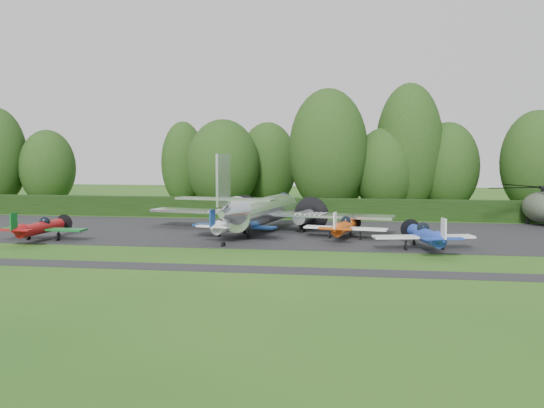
% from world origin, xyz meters
% --- Properties ---
extents(ground, '(160.00, 160.00, 0.00)m').
position_xyz_m(ground, '(0.00, 0.00, 0.00)').
color(ground, '#214F16').
rests_on(ground, ground).
extents(apron, '(70.00, 18.00, 0.01)m').
position_xyz_m(apron, '(0.00, 10.00, 0.00)').
color(apron, black).
rests_on(apron, ground).
extents(taxiway_verge, '(70.00, 2.00, 0.00)m').
position_xyz_m(taxiway_verge, '(0.00, -6.00, 0.00)').
color(taxiway_verge, black).
rests_on(taxiway_verge, ground).
extents(hedgerow, '(90.00, 1.60, 2.00)m').
position_xyz_m(hedgerow, '(0.00, 21.00, 0.00)').
color(hedgerow, black).
rests_on(hedgerow, ground).
extents(transport_plane, '(20.84, 15.98, 6.68)m').
position_xyz_m(transport_plane, '(-0.49, 9.16, 1.86)').
color(transport_plane, silver).
rests_on(transport_plane, ground).
extents(light_plane_red, '(6.43, 6.77, 2.47)m').
position_xyz_m(light_plane_red, '(-15.80, 2.20, 1.03)').
color(light_plane_red, maroon).
rests_on(light_plane_red, ground).
extents(light_plane_white, '(6.64, 6.98, 2.55)m').
position_xyz_m(light_plane_white, '(-2.29, 5.95, 1.06)').
color(light_plane_white, white).
rests_on(light_plane_white, ground).
extents(light_plane_orange, '(6.27, 6.60, 2.41)m').
position_xyz_m(light_plane_orange, '(6.19, 6.45, 1.00)').
color(light_plane_orange, '#C1430B').
rests_on(light_plane_orange, ground).
extents(light_plane_blue, '(6.75, 7.09, 2.59)m').
position_xyz_m(light_plane_blue, '(11.71, 2.03, 1.08)').
color(light_plane_blue, '#1B38A7').
rests_on(light_plane_blue, ground).
extents(helicopter, '(11.04, 12.93, 3.56)m').
position_xyz_m(helicopter, '(23.28, 18.11, 1.91)').
color(helicopter, '#3B4434').
rests_on(helicopter, ground).
extents(tree_0, '(7.55, 7.55, 11.03)m').
position_xyz_m(tree_0, '(25.50, 28.63, 5.50)').
color(tree_0, black).
rests_on(tree_0, ground).
extents(tree_1, '(6.98, 6.98, 9.32)m').
position_xyz_m(tree_1, '(9.71, 29.51, 4.65)').
color(tree_1, black).
rests_on(tree_1, ground).
extents(tree_2, '(5.45, 5.45, 10.46)m').
position_xyz_m(tree_2, '(-15.03, 34.74, 5.21)').
color(tree_2, black).
rests_on(tree_2, ground).
extents(tree_3, '(8.32, 8.32, 10.35)m').
position_xyz_m(tree_3, '(-8.48, 28.89, 5.17)').
color(tree_3, black).
rests_on(tree_3, ground).
extents(tree_4, '(7.08, 7.08, 10.24)m').
position_xyz_m(tree_4, '(-4.11, 33.91, 5.11)').
color(tree_4, black).
rests_on(tree_4, ground).
extents(tree_5, '(6.98, 6.98, 9.96)m').
position_xyz_m(tree_5, '(16.73, 31.43, 4.97)').
color(tree_5, black).
rests_on(tree_5, ground).
extents(tree_9, '(8.66, 8.66, 13.55)m').
position_xyz_m(tree_9, '(3.55, 28.02, 6.77)').
color(tree_9, black).
rests_on(tree_9, ground).
extents(tree_10, '(6.77, 6.77, 9.38)m').
position_xyz_m(tree_10, '(-31.30, 31.07, 4.68)').
color(tree_10, black).
rests_on(tree_10, ground).
extents(tree_11, '(7.43, 7.43, 14.26)m').
position_xyz_m(tree_11, '(12.41, 30.54, 7.12)').
color(tree_11, black).
rests_on(tree_11, ground).
extents(tree_12, '(7.17, 7.17, 10.95)m').
position_xyz_m(tree_12, '(4.41, 29.74, 5.46)').
color(tree_12, black).
rests_on(tree_12, ground).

